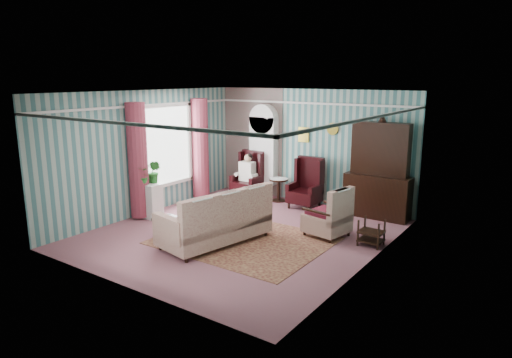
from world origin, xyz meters
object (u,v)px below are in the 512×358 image
Objects in this scene: seated_woman at (247,176)px; bookcase at (263,155)px; plant_stand at (150,201)px; dresser_hutch at (379,167)px; wingback_right at (305,183)px; sofa at (215,216)px; round_side_table at (279,190)px; nest_table at (371,232)px; floral_armchair at (327,210)px; wingback_left at (247,175)px; coffee_table at (176,230)px.

bookcase is at bearing 57.34° from seated_woman.
plant_stand is (-1.05, -3.14, -0.72)m from bookcase.
dresser_hutch reaches higher than wingback_right.
bookcase is at bearing 30.87° from sofa.
sofa is (1.25, -3.54, -0.57)m from bookcase.
round_side_table is at bearing 169.99° from wingback_right.
sofa is (1.50, -3.15, -0.04)m from seated_woman.
seated_woman is at bearing 180.00° from wingback_right.
nest_table is at bearing -20.85° from seated_woman.
bookcase reaches higher than floral_armchair.
wingback_left is 1.15× the size of floral_armchair.
seated_woman is at bearing 73.77° from floral_armchair.
bookcase is 0.68m from wingback_left.
dresser_hutch reaches higher than wingback_left.
seated_woman is (-0.25, -0.39, -0.53)m from bookcase.
bookcase is 1.90× the size of seated_woman.
wingback_left reaches higher than nest_table.
sofa is 2.06× the size of floral_armchair.
wingback_left is at bearing -175.59° from dresser_hutch.
seated_woman is 1.19× the size of coffee_table.
seated_woman is (0.00, 0.00, -0.04)m from wingback_left.
coffee_table is at bearing 123.15° from sofa.
sofa is 2.27× the size of coffee_table.
bookcase reaches higher than sofa.
dresser_hutch is 5.31m from plant_stand.
sofa is (-2.00, -3.42, -0.63)m from dresser_hutch.
round_side_table is (-0.85, 0.15, -0.33)m from wingback_right.
wingback_right is at bearing 0.00° from seated_woman.
dresser_hutch is at bearing 4.41° from wingback_left.
floral_armchair is at bearing -26.35° from wingback_left.
coffee_table is at bearing 138.77° from floral_armchair.
coffee_table is (-2.39, -1.91, -0.35)m from floral_armchair.
plant_stand is at bearing 117.20° from floral_armchair.
wingback_left reaches higher than coffee_table.
round_side_table is 2.80m from floral_armchair.
floral_armchair reaches higher than round_side_table.
dresser_hutch is 2.75m from round_side_table.
wingback_left is 1.26× the size of coffee_table.
nest_table reaches higher than coffee_table.
bookcase is 2.80× the size of plant_stand.
nest_table is 3.05m from sofa.
seated_woman is at bearing 73.78° from plant_stand.
plant_stand is at bearing -120.38° from round_side_table.
coffee_table is at bearing -78.14° from seated_woman.
seated_woman is 1.08× the size of floral_armchair.
coffee_table is (0.48, -3.85, -0.92)m from bookcase.
wingback_right reaches higher than sofa.
floral_armchair is (-0.95, 0.00, 0.27)m from nest_table.
wingback_left is at bearing 159.15° from nest_table.
wingback_left is 2.87m from plant_stand.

